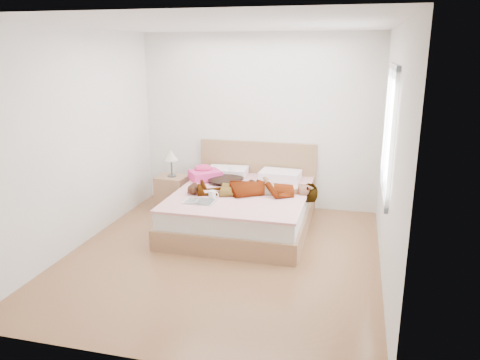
{
  "coord_description": "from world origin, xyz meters",
  "views": [
    {
      "loc": [
        1.44,
        -4.87,
        2.36
      ],
      "look_at": [
        0.0,
        0.85,
        0.7
      ],
      "focal_mm": 35.0,
      "sensor_mm": 36.0,
      "label": 1
    }
  ],
  "objects_px": {
    "bed": "(243,206)",
    "coffee_mug": "(212,195)",
    "woman": "(258,185)",
    "towel": "(205,174)",
    "plush_toy": "(194,189)",
    "phone": "(230,170)",
    "magazine": "(199,202)",
    "nightstand": "(172,190)"
  },
  "relations": [
    {
      "from": "woman",
      "to": "bed",
      "type": "bearing_deg",
      "value": -125.92
    },
    {
      "from": "bed",
      "to": "towel",
      "type": "xyz_separation_m",
      "value": [
        -0.67,
        0.36,
        0.33
      ]
    },
    {
      "from": "phone",
      "to": "plush_toy",
      "type": "distance_m",
      "value": 0.72
    },
    {
      "from": "towel",
      "to": "nightstand",
      "type": "distance_m",
      "value": 0.59
    },
    {
      "from": "bed",
      "to": "plush_toy",
      "type": "xyz_separation_m",
      "value": [
        -0.6,
        -0.33,
        0.3
      ]
    },
    {
      "from": "woman",
      "to": "phone",
      "type": "height_order",
      "value": "woman"
    },
    {
      "from": "plush_toy",
      "to": "nightstand",
      "type": "bearing_deg",
      "value": 130.43
    },
    {
      "from": "woman",
      "to": "nightstand",
      "type": "relative_size",
      "value": 1.72
    },
    {
      "from": "woman",
      "to": "bed",
      "type": "xyz_separation_m",
      "value": [
        -0.23,
        0.1,
        -0.34
      ]
    },
    {
      "from": "phone",
      "to": "bed",
      "type": "distance_m",
      "value": 0.59
    },
    {
      "from": "bed",
      "to": "magazine",
      "type": "distance_m",
      "value": 0.8
    },
    {
      "from": "towel",
      "to": "nightstand",
      "type": "xyz_separation_m",
      "value": [
        -0.52,
        0.0,
        -0.29
      ]
    },
    {
      "from": "towel",
      "to": "woman",
      "type": "bearing_deg",
      "value": -27.13
    },
    {
      "from": "plush_toy",
      "to": "towel",
      "type": "bearing_deg",
      "value": 95.94
    },
    {
      "from": "towel",
      "to": "coffee_mug",
      "type": "relative_size",
      "value": 3.98
    },
    {
      "from": "woman",
      "to": "coffee_mug",
      "type": "xyz_separation_m",
      "value": [
        -0.52,
        -0.37,
        -0.06
      ]
    },
    {
      "from": "magazine",
      "to": "nightstand",
      "type": "xyz_separation_m",
      "value": [
        -0.78,
        1.01,
        -0.21
      ]
    },
    {
      "from": "towel",
      "to": "plush_toy",
      "type": "relative_size",
      "value": 2.13
    },
    {
      "from": "towel",
      "to": "plush_toy",
      "type": "bearing_deg",
      "value": -84.06
    },
    {
      "from": "towel",
      "to": "bed",
      "type": "bearing_deg",
      "value": -28.14
    },
    {
      "from": "bed",
      "to": "coffee_mug",
      "type": "relative_size",
      "value": 15.17
    },
    {
      "from": "phone",
      "to": "magazine",
      "type": "bearing_deg",
      "value": -110.15
    },
    {
      "from": "towel",
      "to": "nightstand",
      "type": "bearing_deg",
      "value": 179.87
    },
    {
      "from": "towel",
      "to": "plush_toy",
      "type": "distance_m",
      "value": 0.69
    },
    {
      "from": "plush_toy",
      "to": "nightstand",
      "type": "height_order",
      "value": "nightstand"
    },
    {
      "from": "coffee_mug",
      "to": "nightstand",
      "type": "bearing_deg",
      "value": 137.18
    },
    {
      "from": "bed",
      "to": "towel",
      "type": "bearing_deg",
      "value": 151.86
    },
    {
      "from": "towel",
      "to": "coffee_mug",
      "type": "distance_m",
      "value": 0.91
    },
    {
      "from": "nightstand",
      "to": "plush_toy",
      "type": "bearing_deg",
      "value": -49.57
    },
    {
      "from": "phone",
      "to": "coffee_mug",
      "type": "height_order",
      "value": "phone"
    },
    {
      "from": "phone",
      "to": "magazine",
      "type": "height_order",
      "value": "phone"
    },
    {
      "from": "towel",
      "to": "magazine",
      "type": "xyz_separation_m",
      "value": [
        0.26,
        -1.0,
        -0.08
      ]
    },
    {
      "from": "bed",
      "to": "magazine",
      "type": "relative_size",
      "value": 5.43
    },
    {
      "from": "bed",
      "to": "towel",
      "type": "distance_m",
      "value": 0.82
    },
    {
      "from": "towel",
      "to": "plush_toy",
      "type": "xyz_separation_m",
      "value": [
        0.07,
        -0.69,
        -0.02
      ]
    },
    {
      "from": "phone",
      "to": "nightstand",
      "type": "relative_size",
      "value": 0.11
    },
    {
      "from": "phone",
      "to": "plush_toy",
      "type": "relative_size",
      "value": 0.39
    },
    {
      "from": "woman",
      "to": "bed",
      "type": "relative_size",
      "value": 0.77
    },
    {
      "from": "phone",
      "to": "woman",
      "type": "bearing_deg",
      "value": -50.51
    },
    {
      "from": "nightstand",
      "to": "phone",
      "type": "bearing_deg",
      "value": -3.77
    },
    {
      "from": "phone",
      "to": "towel",
      "type": "bearing_deg",
      "value": 159.68
    },
    {
      "from": "woman",
      "to": "nightstand",
      "type": "distance_m",
      "value": 1.52
    }
  ]
}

